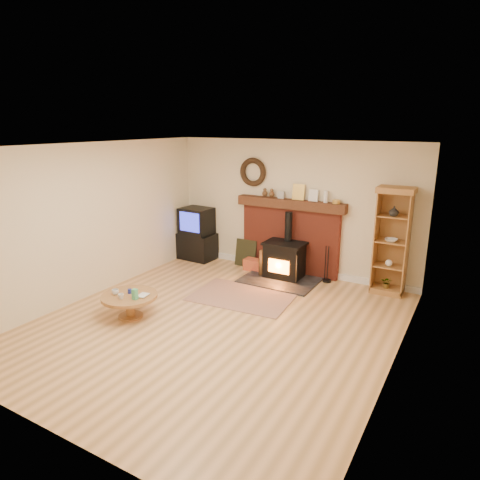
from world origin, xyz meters
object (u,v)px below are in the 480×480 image
Objects in this scene: tv_unit at (197,235)px; curio_cabinet at (392,241)px; coffee_table at (129,299)px; wood_stove at (284,261)px.

curio_cabinet reaches higher than tv_unit.
curio_cabinet is at bearing 43.09° from coffee_table.
coffee_table is at bearing -116.12° from wood_stove.
curio_cabinet is 4.47m from coffee_table.
wood_stove is 1.23× the size of tv_unit.
tv_unit is (-2.16, 0.20, 0.20)m from wood_stove.
wood_stove is 2.18m from tv_unit.
tv_unit reaches higher than coffee_table.
wood_stove is 1.64× the size of coffee_table.
coffee_table is (-1.34, -2.74, -0.05)m from wood_stove.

